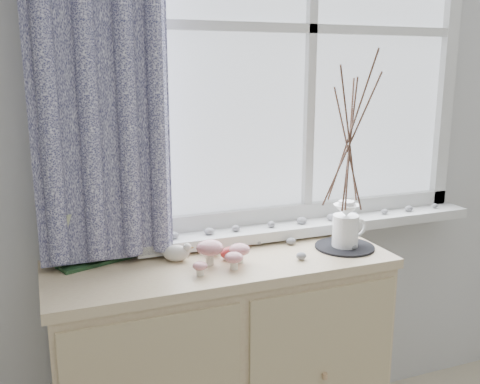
{
  "coord_description": "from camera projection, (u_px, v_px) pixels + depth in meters",
  "views": [
    {
      "loc": [
        -0.73,
        0.09,
        1.5
      ],
      "look_at": [
        -0.1,
        1.7,
        1.1
      ],
      "focal_mm": 40.0,
      "sensor_mm": 36.0,
      "label": 1
    }
  ],
  "objects": [
    {
      "name": "toadstool_cluster",
      "position": [
        221.0,
        252.0,
        1.8
      ],
      "size": [
        0.22,
        0.15,
        0.09
      ],
      "color": "white",
      "rests_on": "sideboard"
    },
    {
      "name": "crocheted_doily",
      "position": [
        345.0,
        247.0,
        1.99
      ],
      "size": [
        0.22,
        0.22,
        0.01
      ],
      "primitive_type": "cylinder",
      "color": "black",
      "rests_on": "sideboard"
    },
    {
      "name": "sideboard",
      "position": [
        223.0,
        369.0,
        1.96
      ],
      "size": [
        1.2,
        0.45,
        0.85
      ],
      "color": "beige",
      "rests_on": "ground"
    },
    {
      "name": "twig_pitcher",
      "position": [
        350.0,
        136.0,
        1.9
      ],
      "size": [
        0.26,
        0.26,
        0.73
      ],
      "rotation": [
        0.0,
        0.0,
        -0.01
      ],
      "color": "white",
      "rests_on": "crocheted_doily"
    },
    {
      "name": "wooden_eggs",
      "position": [
        213.0,
        248.0,
        1.91
      ],
      "size": [
        0.13,
        0.17,
        0.06
      ],
      "color": "tan",
      "rests_on": "sideboard"
    },
    {
      "name": "sideboard_pebbles",
      "position": [
        300.0,
        246.0,
        1.97
      ],
      "size": [
        0.34,
        0.23,
        0.03
      ],
      "color": "gray",
      "rests_on": "sideboard"
    },
    {
      "name": "songbird_figurine",
      "position": [
        176.0,
        252.0,
        1.85
      ],
      "size": [
        0.14,
        0.1,
        0.06
      ],
      "primitive_type": null,
      "rotation": [
        0.0,
        0.0,
        -0.39
      ],
      "color": "silver",
      "rests_on": "sideboard"
    },
    {
      "name": "botanical_book",
      "position": [
        95.0,
        236.0,
        1.79
      ],
      "size": [
        0.32,
        0.22,
        0.21
      ],
      "primitive_type": null,
      "rotation": [
        0.0,
        0.0,
        0.34
      ],
      "color": "#1B391E",
      "rests_on": "sideboard"
    }
  ]
}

